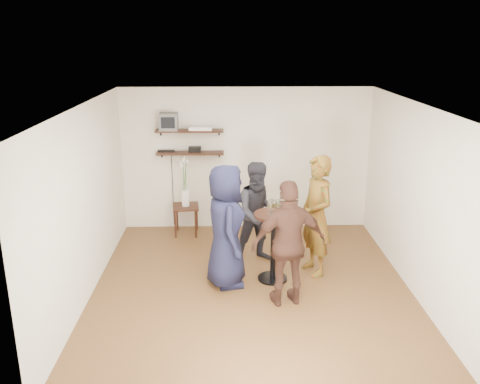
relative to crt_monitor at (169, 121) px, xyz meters
name	(u,v)px	position (x,y,z in m)	size (l,w,h in m)	color
room	(252,202)	(1.36, -2.38, -0.72)	(4.58, 5.08, 2.68)	#4E3019
shelf_upper	(190,131)	(0.36, 0.00, -0.17)	(1.20, 0.25, 0.04)	black
shelf_lower	(190,153)	(0.36, 0.00, -0.57)	(1.20, 0.25, 0.04)	black
crt_monitor	(169,121)	(0.00, 0.00, 0.00)	(0.32, 0.30, 0.30)	#59595B
dvd_deck	(201,128)	(0.55, 0.00, -0.12)	(0.40, 0.24, 0.06)	silver
radio	(195,149)	(0.44, 0.00, -0.50)	(0.22, 0.10, 0.10)	black
power_strip	(166,151)	(-0.07, 0.05, -0.54)	(0.30, 0.05, 0.03)	black
side_table	(186,210)	(0.27, -0.25, -1.56)	(0.49, 0.49, 0.54)	black
vase_lilies	(185,190)	(0.27, -0.25, -1.18)	(0.19, 0.19, 0.94)	white
drinks_table	(273,238)	(1.68, -2.09, -1.35)	(0.57, 0.57, 1.03)	black
wine_glass_fl	(270,205)	(1.62, -2.13, -0.84)	(0.07, 0.07, 0.22)	silver
wine_glass_fr	(278,204)	(1.73, -2.11, -0.84)	(0.07, 0.07, 0.22)	silver
wine_glass_bl	(272,203)	(1.65, -2.03, -0.85)	(0.06, 0.06, 0.19)	silver
wine_glass_br	(275,205)	(1.70, -2.09, -0.85)	(0.07, 0.07, 0.20)	silver
person_plaid	(316,216)	(2.33, -1.86, -1.11)	(0.66, 0.44, 1.82)	#9F2B12
person_dark	(259,213)	(1.51, -1.41, -1.21)	(0.79, 0.61, 1.62)	black
person_navy	(226,226)	(0.99, -2.20, -1.13)	(0.87, 0.57, 1.78)	black
person_brown	(289,244)	(1.82, -2.77, -1.16)	(1.00, 0.42, 1.71)	#3F241B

